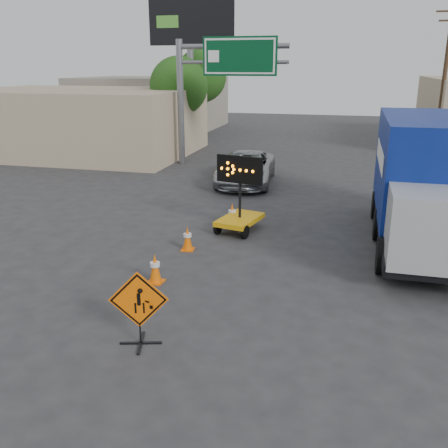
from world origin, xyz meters
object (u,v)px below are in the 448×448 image
at_px(construction_sign, 139,307).
at_px(box_truck, 422,189).
at_px(pickup_truck, 246,168).
at_px(arrow_board, 240,214).

relative_size(construction_sign, box_truck, 0.19).
bearing_deg(construction_sign, pickup_truck, 77.77).
distance_m(construction_sign, arrow_board, 7.65).
bearing_deg(pickup_truck, construction_sign, -91.05).
xyz_separation_m(construction_sign, pickup_truck, (-0.97, 14.74, -0.10)).
bearing_deg(construction_sign, arrow_board, 71.38).
height_order(construction_sign, pickup_truck, construction_sign).
distance_m(construction_sign, box_truck, 10.02).
bearing_deg(pickup_truck, box_truck, -48.92).
height_order(construction_sign, arrow_board, arrow_board).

